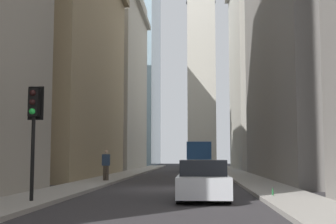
{
  "coord_description": "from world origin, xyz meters",
  "views": [
    {
      "loc": [
        -21.53,
        -1.18,
        1.56
      ],
      "look_at": [
        9.48,
        0.79,
        4.6
      ],
      "focal_mm": 47.91,
      "sensor_mm": 36.0,
      "label": 1
    }
  ],
  "objects": [
    {
      "name": "sidewalk_right",
      "position": [
        0.0,
        4.5,
        0.07
      ],
      "size": [
        90.0,
        2.2,
        0.14
      ],
      "primitive_type": "cube",
      "color": "gray",
      "rests_on": "ground_plane"
    },
    {
      "name": "discarded_bottle",
      "position": [
        -4.95,
        -3.92,
        0.25
      ],
      "size": [
        0.07,
        0.07,
        0.27
      ],
      "color": "#236033",
      "rests_on": "sidewalk_left"
    },
    {
      "name": "traffic_light_foreground",
      "position": [
        -7.45,
        4.06,
        2.84
      ],
      "size": [
        0.43,
        0.52,
        3.68
      ],
      "color": "black",
      "rests_on": "sidewalk_right"
    },
    {
      "name": "ground_plane",
      "position": [
        0.0,
        0.0,
        0.0
      ],
      "size": [
        135.0,
        135.0,
        0.0
      ],
      "primitive_type": "plane",
      "color": "#302D30"
    },
    {
      "name": "delivery_truck",
      "position": [
        22.55,
        -1.4,
        1.46
      ],
      "size": [
        6.46,
        2.25,
        2.84
      ],
      "color": "#285699",
      "rests_on": "ground_plane"
    },
    {
      "name": "sidewalk_left",
      "position": [
        0.0,
        -4.5,
        0.07
      ],
      "size": [
        90.0,
        2.2,
        0.14
      ],
      "primitive_type": "cube",
      "color": "gray",
      "rests_on": "ground_plane"
    },
    {
      "name": "building_right_midfar",
      "position": [
        10.86,
        10.59,
        9.52
      ],
      "size": [
        17.59,
        10.5,
        19.02
      ],
      "color": "#9E8966",
      "rests_on": "ground_plane"
    },
    {
      "name": "sedan_silver",
      "position": [
        -5.42,
        -1.4,
        0.66
      ],
      "size": [
        4.3,
        1.78,
        1.42
      ],
      "color": "#B7BABF",
      "rests_on": "ground_plane"
    },
    {
      "name": "building_left_far",
      "position": [
        30.42,
        -10.59,
        12.9
      ],
      "size": [
        14.81,
        10.5,
        25.77
      ],
      "color": "#B7B2A5",
      "rests_on": "ground_plane"
    },
    {
      "name": "pedestrian",
      "position": [
        4.37,
        4.08,
        1.1
      ],
      "size": [
        0.26,
        0.44,
        1.76
      ],
      "color": "#473D33",
      "rests_on": "sidewalk_right"
    },
    {
      "name": "church_spire",
      "position": [
        45.66,
        -1.98,
        21.34
      ],
      "size": [
        4.58,
        4.58,
        40.79
      ],
      "color": "#B7B2A5",
      "rests_on": "ground_plane"
    },
    {
      "name": "building_right_far",
      "position": [
        30.7,
        10.59,
        10.9
      ],
      "size": [
        17.21,
        10.5,
        21.78
      ],
      "color": "#B7B2A5",
      "rests_on": "ground_plane"
    }
  ]
}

